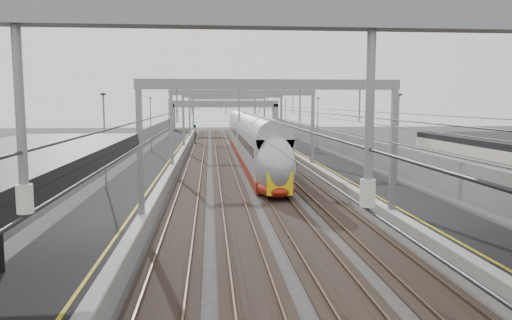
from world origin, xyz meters
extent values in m
cube|color=black|center=(-8.00, 45.00, 0.50)|extent=(4.00, 120.00, 1.00)
cube|color=black|center=(8.00, 45.00, 0.50)|extent=(4.00, 120.00, 1.00)
cube|color=black|center=(-4.50, 45.00, 0.04)|extent=(2.40, 140.00, 0.08)
cube|color=brown|center=(-5.22, 45.00, 0.13)|extent=(0.07, 140.00, 0.14)
cube|color=brown|center=(-3.78, 45.00, 0.13)|extent=(0.07, 140.00, 0.14)
cube|color=black|center=(-1.50, 45.00, 0.04)|extent=(2.40, 140.00, 0.08)
cube|color=brown|center=(-2.22, 45.00, 0.13)|extent=(0.07, 140.00, 0.14)
cube|color=brown|center=(-0.78, 45.00, 0.13)|extent=(0.07, 140.00, 0.14)
cube|color=black|center=(1.50, 45.00, 0.04)|extent=(2.40, 140.00, 0.08)
cube|color=brown|center=(0.78, 45.00, 0.13)|extent=(0.07, 140.00, 0.14)
cube|color=brown|center=(2.22, 45.00, 0.13)|extent=(0.07, 140.00, 0.14)
cube|color=black|center=(4.50, 45.00, 0.04)|extent=(2.40, 140.00, 0.08)
cube|color=brown|center=(3.78, 45.00, 0.13)|extent=(0.07, 140.00, 0.14)
cube|color=brown|center=(5.22, 45.00, 0.13)|extent=(0.07, 140.00, 0.14)
cube|color=gray|center=(-6.30, 22.00, 4.30)|extent=(0.28, 0.28, 6.60)
cube|color=gray|center=(6.30, 22.00, 4.30)|extent=(0.28, 0.28, 6.60)
cube|color=gray|center=(0.00, 22.00, 7.35)|extent=(13.00, 0.25, 0.50)
cube|color=gray|center=(-6.30, 42.00, 4.30)|extent=(0.28, 0.28, 6.60)
cube|color=gray|center=(6.30, 42.00, 4.30)|extent=(0.28, 0.28, 6.60)
cube|color=gray|center=(0.00, 42.00, 7.35)|extent=(13.00, 0.25, 0.50)
cube|color=gray|center=(-6.30, 62.00, 4.30)|extent=(0.28, 0.28, 6.60)
cube|color=gray|center=(6.30, 62.00, 4.30)|extent=(0.28, 0.28, 6.60)
cube|color=gray|center=(0.00, 62.00, 7.35)|extent=(13.00, 0.25, 0.50)
cube|color=gray|center=(-6.30, 82.00, 4.30)|extent=(0.28, 0.28, 6.60)
cube|color=gray|center=(6.30, 82.00, 4.30)|extent=(0.28, 0.28, 6.60)
cube|color=gray|center=(0.00, 82.00, 7.35)|extent=(13.00, 0.25, 0.50)
cube|color=gray|center=(-6.30, 100.00, 4.30)|extent=(0.28, 0.28, 6.60)
cube|color=gray|center=(6.30, 100.00, 4.30)|extent=(0.28, 0.28, 6.60)
cube|color=gray|center=(0.00, 100.00, 7.35)|extent=(13.00, 0.25, 0.50)
cylinder|color=#262628|center=(-4.50, 50.00, 5.50)|extent=(0.03, 140.00, 0.03)
cylinder|color=#262628|center=(-1.50, 50.00, 5.50)|extent=(0.03, 140.00, 0.03)
cylinder|color=#262628|center=(1.50, 50.00, 5.50)|extent=(0.03, 140.00, 0.03)
cylinder|color=#262628|center=(4.50, 50.00, 5.50)|extent=(0.03, 140.00, 0.03)
cube|color=gray|center=(0.00, 100.00, 6.20)|extent=(22.00, 2.20, 1.40)
cube|color=gray|center=(-10.50, 100.00, 3.10)|extent=(1.00, 2.20, 6.20)
cube|color=gray|center=(10.50, 100.00, 3.10)|extent=(1.00, 2.20, 6.20)
cube|color=gray|center=(-11.20, 45.00, 1.60)|extent=(0.30, 120.00, 3.20)
cube|color=gray|center=(11.20, 45.00, 1.60)|extent=(0.30, 120.00, 3.20)
cube|color=maroon|center=(1.50, 42.58, 0.60)|extent=(2.67, 22.73, 0.79)
cube|color=#95959A|center=(1.50, 42.58, 2.47)|extent=(2.67, 22.73, 2.96)
cube|color=black|center=(1.50, 34.63, 0.28)|extent=(1.98, 2.37, 0.49)
cube|color=maroon|center=(1.50, 65.71, 0.60)|extent=(2.67, 22.73, 0.79)
cube|color=#95959A|center=(1.50, 65.71, 2.47)|extent=(2.67, 22.73, 2.96)
cube|color=black|center=(1.50, 57.75, 0.28)|extent=(1.98, 2.37, 0.49)
ellipsoid|color=#95959A|center=(1.50, 31.02, 2.18)|extent=(2.67, 5.14, 4.15)
cube|color=yellow|center=(1.50, 28.90, 1.29)|extent=(1.68, 0.12, 1.48)
cube|color=black|center=(1.50, 29.34, 2.77)|extent=(1.58, 0.57, 0.93)
cylinder|color=black|center=(-5.20, 73.91, 1.50)|extent=(0.12, 0.12, 3.00)
cube|color=black|center=(-5.20, 73.91, 3.10)|extent=(0.32, 0.22, 0.75)
sphere|color=#0CE526|center=(-5.20, 73.78, 3.25)|extent=(0.16, 0.16, 0.16)
cylinder|color=black|center=(3.20, 62.79, 1.50)|extent=(0.12, 0.12, 3.00)
cube|color=black|center=(3.20, 62.79, 3.10)|extent=(0.32, 0.22, 0.75)
sphere|color=red|center=(3.20, 62.66, 3.25)|extent=(0.16, 0.16, 0.16)
cylinder|color=black|center=(5.40, 67.82, 1.50)|extent=(0.12, 0.12, 3.00)
cube|color=black|center=(5.40, 67.82, 3.10)|extent=(0.32, 0.22, 0.75)
sphere|color=red|center=(5.40, 67.69, 3.25)|extent=(0.16, 0.16, 0.16)
camera|label=1|loc=(-2.92, -2.35, 6.47)|focal=35.00mm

